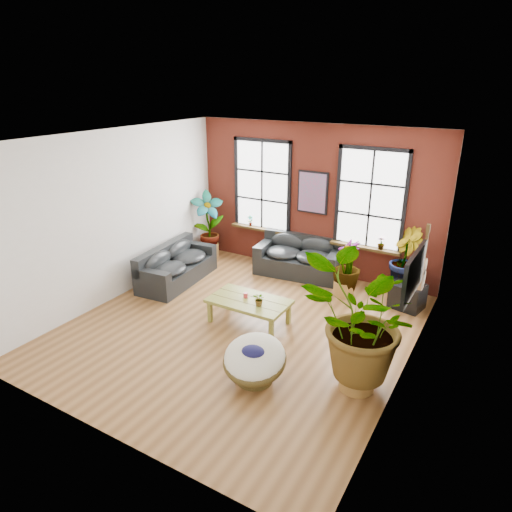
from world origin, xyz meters
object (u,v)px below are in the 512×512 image
at_px(sofa_back, 300,257).
at_px(papasan_chair, 255,360).
at_px(coffee_table, 249,302).
at_px(sofa_left, 175,266).

distance_m(sofa_back, papasan_chair, 4.34).
xyz_separation_m(coffee_table, papasan_chair, (1.01, -1.51, -0.05)).
height_order(coffee_table, papasan_chair, papasan_chair).
xyz_separation_m(sofa_back, papasan_chair, (1.21, -4.17, -0.03)).
bearing_deg(sofa_back, coffee_table, -92.04).
relative_size(sofa_left, papasan_chair, 1.85).
bearing_deg(sofa_back, sofa_left, -147.06).
bearing_deg(papasan_chair, coffee_table, 111.63).
distance_m(coffee_table, papasan_chair, 1.81).
bearing_deg(coffee_table, papasan_chair, -56.21).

